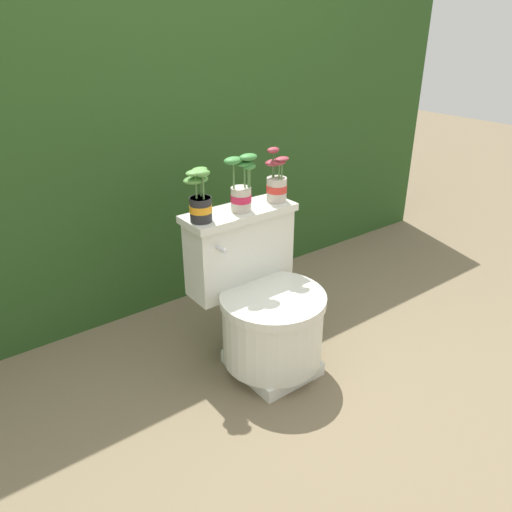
{
  "coord_description": "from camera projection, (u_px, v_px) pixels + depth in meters",
  "views": [
    {
      "loc": [
        -1.08,
        -1.34,
        1.37
      ],
      "look_at": [
        0.01,
        0.11,
        0.49
      ],
      "focal_mm": 35.0,
      "sensor_mm": 36.0,
      "label": 1
    }
  ],
  "objects": [
    {
      "name": "potted_plant_midleft",
      "position": [
        241.0,
        188.0,
        1.97
      ],
      "size": [
        0.14,
        0.09,
        0.23
      ],
      "color": "beige",
      "rests_on": "toilet"
    },
    {
      "name": "hedge_backdrop",
      "position": [
        143.0,
        140.0,
        2.56
      ],
      "size": [
        3.72,
        0.62,
        1.58
      ],
      "color": "#284C1E",
      "rests_on": "ground"
    },
    {
      "name": "potted_plant_left",
      "position": [
        200.0,
        199.0,
        1.87
      ],
      "size": [
        0.1,
        0.09,
        0.21
      ],
      "color": "#262628",
      "rests_on": "toilet"
    },
    {
      "name": "ground_plane",
      "position": [
        270.0,
        368.0,
        2.14
      ],
      "size": [
        12.0,
        12.0,
        0.0
      ],
      "primitive_type": "plane",
      "color": "#75664C"
    },
    {
      "name": "toilet",
      "position": [
        262.0,
        304.0,
        2.08
      ],
      "size": [
        0.48,
        0.53,
        0.66
      ],
      "color": "silver",
      "rests_on": "ground"
    },
    {
      "name": "potted_plant_middle",
      "position": [
        277.0,
        182.0,
        2.08
      ],
      "size": [
        0.09,
        0.1,
        0.23
      ],
      "color": "beige",
      "rests_on": "toilet"
    }
  ]
}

